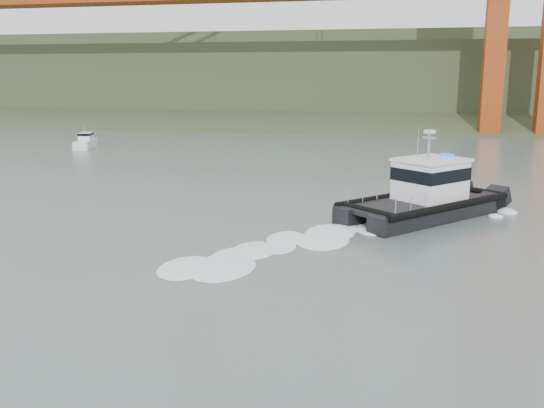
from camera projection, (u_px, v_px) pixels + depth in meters
The scene contains 4 objects.
ground at pixel (257, 298), 25.86m from camera, with size 400.00×400.00×0.00m, color #4A5855.
headlands at pixel (385, 84), 144.05m from camera, with size 500.00×105.36×27.12m.
patrol_boat at pixel (426, 195), 40.27m from camera, with size 11.39×12.28×5.98m.
motorboat at pixel (86, 142), 77.73m from camera, with size 3.30×5.88×3.07m.
Camera 1 is at (5.99, -23.70, 9.37)m, focal length 40.00 mm.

